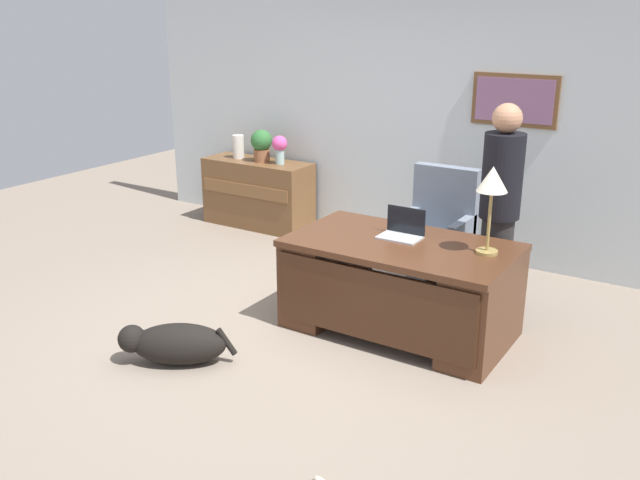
{
  "coord_description": "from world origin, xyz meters",
  "views": [
    {
      "loc": [
        2.81,
        -3.9,
        2.43
      ],
      "look_at": [
        0.14,
        0.3,
        0.75
      ],
      "focal_mm": 38.89,
      "sensor_mm": 36.0,
      "label": 1
    }
  ],
  "objects_px": {
    "person_standing": "(500,209)",
    "vase_empty": "(238,147)",
    "credenza": "(258,193)",
    "laptop": "(402,230)",
    "vase_with_flowers": "(280,147)",
    "dog_lying": "(174,343)",
    "desk_lamp": "(492,185)",
    "desk": "(398,284)",
    "armchair": "(437,235)",
    "potted_plant": "(261,144)"
  },
  "relations": [
    {
      "from": "armchair",
      "to": "laptop",
      "type": "xyz_separation_m",
      "value": [
        0.09,
        -0.9,
        0.31
      ]
    },
    {
      "from": "credenza",
      "to": "vase_with_flowers",
      "type": "bearing_deg",
      "value": 0.25
    },
    {
      "from": "credenza",
      "to": "person_standing",
      "type": "distance_m",
      "value": 3.29
    },
    {
      "from": "person_standing",
      "to": "vase_with_flowers",
      "type": "distance_m",
      "value": 2.94
    },
    {
      "from": "vase_with_flowers",
      "to": "armchair",
      "type": "bearing_deg",
      "value": -15.49
    },
    {
      "from": "desk",
      "to": "person_standing",
      "type": "distance_m",
      "value": 1.03
    },
    {
      "from": "laptop",
      "to": "desk",
      "type": "bearing_deg",
      "value": -70.12
    },
    {
      "from": "desk",
      "to": "credenza",
      "type": "bearing_deg",
      "value": 147.8
    },
    {
      "from": "credenza",
      "to": "person_standing",
      "type": "relative_size",
      "value": 0.74
    },
    {
      "from": "desk",
      "to": "laptop",
      "type": "distance_m",
      "value": 0.42
    },
    {
      "from": "armchair",
      "to": "vase_with_flowers",
      "type": "height_order",
      "value": "vase_with_flowers"
    },
    {
      "from": "vase_with_flowers",
      "to": "vase_empty",
      "type": "bearing_deg",
      "value": 180.0
    },
    {
      "from": "laptop",
      "to": "vase_empty",
      "type": "bearing_deg",
      "value": 152.02
    },
    {
      "from": "credenza",
      "to": "potted_plant",
      "type": "bearing_deg",
      "value": 1.17
    },
    {
      "from": "desk",
      "to": "armchair",
      "type": "height_order",
      "value": "armchair"
    },
    {
      "from": "desk",
      "to": "potted_plant",
      "type": "xyz_separation_m",
      "value": [
        -2.54,
        1.65,
        0.57
      ]
    },
    {
      "from": "desk",
      "to": "vase_with_flowers",
      "type": "distance_m",
      "value": 2.88
    },
    {
      "from": "desk",
      "to": "vase_empty",
      "type": "height_order",
      "value": "vase_empty"
    },
    {
      "from": "desk",
      "to": "credenza",
      "type": "relative_size",
      "value": 1.33
    },
    {
      "from": "desk",
      "to": "laptop",
      "type": "bearing_deg",
      "value": 109.88
    },
    {
      "from": "desk_lamp",
      "to": "dog_lying",
      "type": "bearing_deg",
      "value": -140.23
    },
    {
      "from": "person_standing",
      "to": "laptop",
      "type": "height_order",
      "value": "person_standing"
    },
    {
      "from": "person_standing",
      "to": "vase_empty",
      "type": "height_order",
      "value": "person_standing"
    },
    {
      "from": "dog_lying",
      "to": "desk_lamp",
      "type": "height_order",
      "value": "desk_lamp"
    },
    {
      "from": "armchair",
      "to": "desk_lamp",
      "type": "distance_m",
      "value": 1.42
    },
    {
      "from": "armchair",
      "to": "person_standing",
      "type": "relative_size",
      "value": 0.62
    },
    {
      "from": "person_standing",
      "to": "vase_with_flowers",
      "type": "bearing_deg",
      "value": 162.06
    },
    {
      "from": "vase_with_flowers",
      "to": "vase_empty",
      "type": "height_order",
      "value": "vase_with_flowers"
    },
    {
      "from": "desk",
      "to": "credenza",
      "type": "height_order",
      "value": "credenza"
    },
    {
      "from": "desk",
      "to": "potted_plant",
      "type": "relative_size",
      "value": 4.73
    },
    {
      "from": "credenza",
      "to": "potted_plant",
      "type": "height_order",
      "value": "potted_plant"
    },
    {
      "from": "dog_lying",
      "to": "armchair",
      "type": "bearing_deg",
      "value": 67.66
    },
    {
      "from": "vase_with_flowers",
      "to": "vase_empty",
      "type": "xyz_separation_m",
      "value": [
        -0.59,
        0.0,
        -0.06
      ]
    },
    {
      "from": "credenza",
      "to": "dog_lying",
      "type": "bearing_deg",
      "value": -63.14
    },
    {
      "from": "credenza",
      "to": "laptop",
      "type": "relative_size",
      "value": 4.0
    },
    {
      "from": "credenza",
      "to": "vase_empty",
      "type": "distance_m",
      "value": 0.58
    },
    {
      "from": "credenza",
      "to": "desk_lamp",
      "type": "height_order",
      "value": "desk_lamp"
    },
    {
      "from": "dog_lying",
      "to": "desk_lamp",
      "type": "bearing_deg",
      "value": 39.77
    },
    {
      "from": "laptop",
      "to": "desk_lamp",
      "type": "height_order",
      "value": "desk_lamp"
    },
    {
      "from": "vase_with_flowers",
      "to": "potted_plant",
      "type": "xyz_separation_m",
      "value": [
        -0.25,
        0.0,
        0.0
      ]
    },
    {
      "from": "armchair",
      "to": "laptop",
      "type": "distance_m",
      "value": 0.96
    },
    {
      "from": "person_standing",
      "to": "vase_empty",
      "type": "relative_size",
      "value": 6.52
    },
    {
      "from": "armchair",
      "to": "dog_lying",
      "type": "distance_m",
      "value": 2.58
    },
    {
      "from": "desk_lamp",
      "to": "vase_with_flowers",
      "type": "height_order",
      "value": "desk_lamp"
    },
    {
      "from": "vase_with_flowers",
      "to": "potted_plant",
      "type": "relative_size",
      "value": 0.88
    },
    {
      "from": "potted_plant",
      "to": "vase_with_flowers",
      "type": "bearing_deg",
      "value": 0.0
    },
    {
      "from": "desk",
      "to": "person_standing",
      "type": "relative_size",
      "value": 0.98
    },
    {
      "from": "person_standing",
      "to": "vase_with_flowers",
      "type": "relative_size",
      "value": 5.49
    },
    {
      "from": "laptop",
      "to": "potted_plant",
      "type": "height_order",
      "value": "potted_plant"
    },
    {
      "from": "desk_lamp",
      "to": "credenza",
      "type": "bearing_deg",
      "value": 154.99
    }
  ]
}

